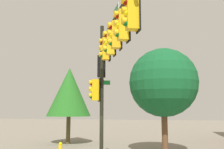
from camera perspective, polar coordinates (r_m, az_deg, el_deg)
name	(u,v)px	position (r m, az deg, el deg)	size (l,w,h in m)	color
signal_pole_assembly	(108,58)	(11.31, -0.98, 3.92)	(6.64, 3.26, 7.39)	black
fire_hydrant	(60,149)	(16.49, -11.80, -16.40)	(0.33, 0.24, 0.83)	yellow
tree_near	(163,83)	(16.71, 11.71, -1.85)	(4.52, 4.52, 6.88)	brown
tree_far	(69,92)	(21.82, -9.81, -3.95)	(3.76, 3.76, 6.49)	brown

